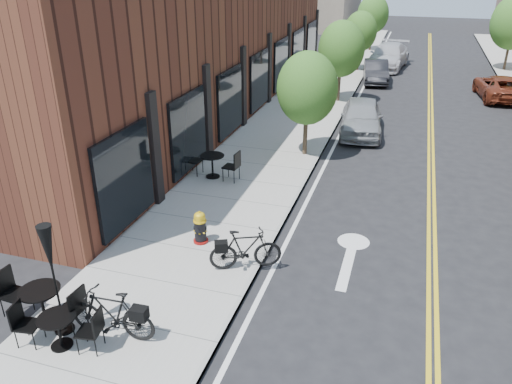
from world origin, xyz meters
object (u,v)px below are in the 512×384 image
(fire_hydrant, at_px, (200,228))
(patio_umbrella, at_px, (50,257))
(bicycle_left, at_px, (112,314))
(parked_car_b, at_px, (376,71))
(bistro_set_c, at_px, (212,163))
(parked_car_far, at_px, (500,87))
(parked_car_c, at_px, (388,56))
(bistro_set_a, at_px, (42,301))
(bistro_set_b, at_px, (58,327))
(bicycle_right, at_px, (246,249))
(parked_car_a, at_px, (361,117))

(fire_hydrant, bearing_deg, patio_umbrella, -122.44)
(bicycle_left, bearing_deg, parked_car_b, 170.67)
(bistro_set_c, height_order, patio_umbrella, patio_umbrella)
(patio_umbrella, xyz_separation_m, parked_car_far, (10.47, 22.46, -1.22))
(bistro_set_c, bearing_deg, parked_car_c, 84.41)
(bistro_set_a, bearing_deg, bicycle_left, 5.98)
(bistro_set_a, bearing_deg, bistro_set_c, 90.36)
(bicycle_left, xyz_separation_m, bistro_set_b, (-0.82, -0.56, -0.08))
(bistro_set_a, bearing_deg, parked_car_far, 67.84)
(fire_hydrant, height_order, bicycle_right, bicycle_right)
(bistro_set_c, bearing_deg, bicycle_left, -76.17)
(bicycle_right, xyz_separation_m, bistro_set_a, (-3.30, -3.06, -0.01))
(bicycle_left, relative_size, parked_car_a, 0.42)
(bicycle_left, bearing_deg, patio_umbrella, -84.05)
(bicycle_right, relative_size, bistro_set_c, 0.90)
(parked_car_a, xyz_separation_m, parked_car_far, (6.31, 7.96, -0.10))
(bistro_set_c, bearing_deg, bistro_set_b, -82.24)
(bistro_set_b, relative_size, parked_car_a, 0.40)
(bistro_set_b, bearing_deg, patio_umbrella, 110.67)
(bicycle_left, distance_m, bistro_set_a, 1.59)
(bicycle_left, bearing_deg, bistro_set_b, -58.53)
(parked_car_a, bearing_deg, parked_car_b, 86.15)
(parked_car_far, bearing_deg, parked_car_c, -52.72)
(bistro_set_b, distance_m, parked_car_b, 25.03)
(bicycle_right, relative_size, patio_umbrella, 0.72)
(bistro_set_a, height_order, parked_car_far, parked_car_far)
(parked_car_a, xyz_separation_m, parked_car_c, (0.11, 14.38, 0.07))
(patio_umbrella, bearing_deg, parked_car_b, 80.98)
(bicycle_left, height_order, parked_car_c, parked_car_c)
(patio_umbrella, bearing_deg, bistro_set_c, 90.18)
(fire_hydrant, xyz_separation_m, parked_car_far, (9.21, 18.49, 0.07))
(bistro_set_b, xyz_separation_m, parked_car_b, (3.64, 24.76, 0.07))
(bicycle_right, xyz_separation_m, patio_umbrella, (-2.77, -3.17, 1.20))
(bicycle_left, distance_m, parked_car_far, 24.21)
(patio_umbrella, bearing_deg, bicycle_left, 8.65)
(bicycle_left, relative_size, bistro_set_a, 0.93)
(parked_car_far, bearing_deg, bicycle_right, 61.49)
(parked_car_a, height_order, parked_car_b, parked_car_a)
(bistro_set_b, bearing_deg, parked_car_far, 56.54)
(bicycle_right, height_order, parked_car_c, parked_car_c)
(fire_hydrant, xyz_separation_m, parked_car_b, (2.61, 20.40, 0.10))
(bistro_set_a, distance_m, bistro_set_c, 7.91)
(bistro_set_a, relative_size, parked_car_far, 0.43)
(bistro_set_a, xyz_separation_m, bistro_set_c, (0.51, 7.90, -0.00))
(fire_hydrant, height_order, bistro_set_a, bistro_set_a)
(bicycle_right, bearing_deg, patio_umbrella, 113.98)
(parked_car_c, bearing_deg, parked_car_far, -39.28)
(bistro_set_b, xyz_separation_m, bistro_set_c, (-0.26, 8.40, 0.06))
(fire_hydrant, height_order, patio_umbrella, patio_umbrella)
(fire_hydrant, distance_m, bicycle_right, 1.71)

